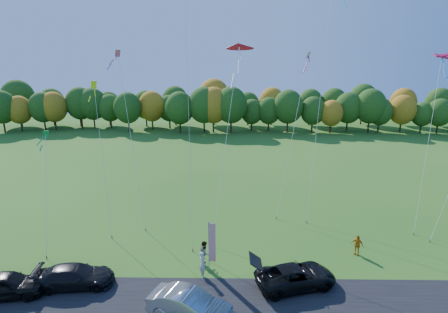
{
  "coord_description": "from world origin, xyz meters",
  "views": [
    {
      "loc": [
        0.42,
        -22.48,
        14.62
      ],
      "look_at": [
        0.0,
        6.0,
        7.0
      ],
      "focal_mm": 28.0,
      "sensor_mm": 36.0,
      "label": 1
    }
  ],
  "objects_px": {
    "silver_sedan": "(190,305)",
    "feather_flag": "(211,242)",
    "black_suv": "(296,276)",
    "person_east": "(357,245)"
  },
  "relations": [
    {
      "from": "black_suv",
      "to": "person_east",
      "type": "relative_size",
      "value": 3.3
    },
    {
      "from": "black_suv",
      "to": "silver_sedan",
      "type": "distance_m",
      "value": 7.51
    },
    {
      "from": "person_east",
      "to": "silver_sedan",
      "type": "bearing_deg",
      "value": -110.79
    },
    {
      "from": "silver_sedan",
      "to": "feather_flag",
      "type": "xyz_separation_m",
      "value": [
        1.06,
        4.73,
        1.56
      ]
    },
    {
      "from": "feather_flag",
      "to": "person_east",
      "type": "bearing_deg",
      "value": 12.77
    },
    {
      "from": "silver_sedan",
      "to": "feather_flag",
      "type": "bearing_deg",
      "value": 8.6
    },
    {
      "from": "black_suv",
      "to": "silver_sedan",
      "type": "height_order",
      "value": "silver_sedan"
    },
    {
      "from": "black_suv",
      "to": "person_east",
      "type": "xyz_separation_m",
      "value": [
        5.57,
        4.16,
        0.07
      ]
    },
    {
      "from": "black_suv",
      "to": "feather_flag",
      "type": "xyz_separation_m",
      "value": [
        -5.75,
        1.59,
        1.64
      ]
    },
    {
      "from": "silver_sedan",
      "to": "feather_flag",
      "type": "relative_size",
      "value": 1.29
    }
  ]
}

